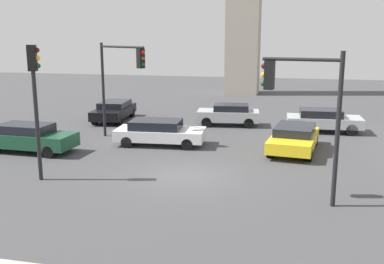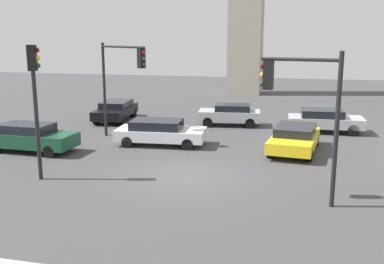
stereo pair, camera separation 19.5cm
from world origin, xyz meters
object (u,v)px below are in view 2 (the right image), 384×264
object	(u,v)px
car_1	(325,120)
traffic_light_1	(302,98)
traffic_light_0	(35,88)
traffic_light_2	(121,71)
car_2	(116,110)
car_3	(230,114)
car_0	(160,132)
car_4	(30,137)
car_6	(295,138)

from	to	relation	value
car_1	traffic_light_1	bearing A→B (deg)	-99.49
traffic_light_0	traffic_light_2	distance (m)	7.25
car_2	car_3	size ratio (longest dim) A/B	1.18
traffic_light_0	car_0	bearing A→B (deg)	47.42
car_4	car_3	bearing A→B (deg)	47.61
car_3	car_4	world-z (taller)	car_4
traffic_light_2	car_3	world-z (taller)	traffic_light_2
car_6	car_0	bearing A→B (deg)	-80.91
traffic_light_0	car_0	xyz separation A→B (m)	(2.90, 6.79, -3.04)
traffic_light_0	car_4	size ratio (longest dim) A/B	1.16
car_2	car_4	xyz separation A→B (m)	(-0.77, -9.04, 0.04)
traffic_light_0	car_3	xyz separation A→B (m)	(5.74, 12.90, -3.00)
car_0	car_1	bearing A→B (deg)	27.64
car_4	car_1	bearing A→B (deg)	31.60
car_4	car_6	size ratio (longest dim) A/B	0.94
car_0	car_6	size ratio (longest dim) A/B	0.98
car_3	car_2	bearing A→B (deg)	-6.59
car_1	car_4	bearing A→B (deg)	-153.05
traffic_light_2	traffic_light_0	bearing A→B (deg)	-62.37
car_1	car_2	bearing A→B (deg)	174.51
car_2	car_3	distance (m)	8.01
car_4	car_6	xyz separation A→B (m)	(12.99, 3.21, -0.06)
car_2	car_6	distance (m)	13.54
car_4	traffic_light_2	bearing A→B (deg)	44.21
traffic_light_1	car_6	world-z (taller)	traffic_light_1
traffic_light_2	car_1	size ratio (longest dim) A/B	1.19
car_0	car_3	size ratio (longest dim) A/B	1.17
traffic_light_0	car_2	bearing A→B (deg)	80.53
traffic_light_1	car_3	xyz separation A→B (m)	(-4.44, 12.98, -2.93)
car_2	car_6	bearing A→B (deg)	58.75
car_2	car_3	world-z (taller)	car_3
car_3	traffic_light_2	bearing A→B (deg)	41.50
car_0	car_1	xyz separation A→B (m)	(8.72, 5.47, 0.03)
car_1	car_4	world-z (taller)	car_4
traffic_light_2	car_1	bearing A→B (deg)	57.24
traffic_light_0	car_6	xyz separation A→B (m)	(9.96, 7.09, -3.06)
traffic_light_1	car_3	bearing A→B (deg)	-60.84
car_1	car_2	xyz separation A→B (m)	(-13.89, 0.65, -0.04)
traffic_light_2	car_0	distance (m)	3.92
traffic_light_0	traffic_light_1	distance (m)	10.18
car_0	car_2	distance (m)	8.01
car_4	traffic_light_0	bearing A→B (deg)	-50.06
traffic_light_2	car_2	world-z (taller)	traffic_light_2
traffic_light_1	car_1	xyz separation A→B (m)	(1.44, 12.34, -2.93)
traffic_light_2	car_3	bearing A→B (deg)	80.61
car_0	car_4	xyz separation A→B (m)	(-5.94, -2.92, 0.04)
car_0	car_4	world-z (taller)	car_4
car_0	car_3	world-z (taller)	car_3
traffic_light_2	car_4	xyz separation A→B (m)	(-3.67, -3.35, -3.12)
car_3	car_6	distance (m)	7.18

